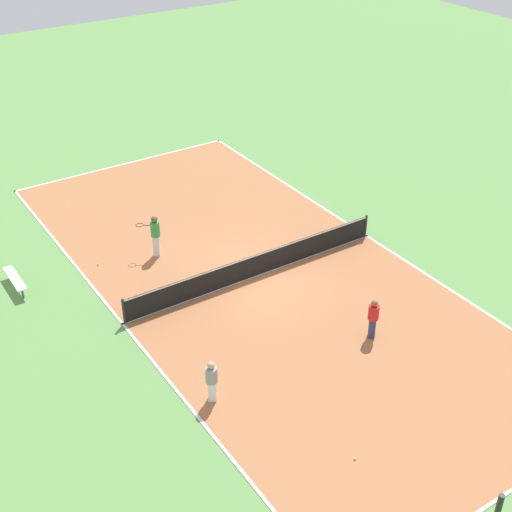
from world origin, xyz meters
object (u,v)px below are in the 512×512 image
object	(u,v)px
player_coach_red	(373,317)
tennis_ball_right_alley	(98,264)
tennis_ball_midcourt	(355,459)
tennis_net	(256,264)
player_far_green	(155,233)
player_baseline_gray	(212,379)
bench	(15,279)

from	to	relation	value
player_coach_red	tennis_ball_right_alley	size ratio (longest dim) A/B	21.77
tennis_ball_midcourt	tennis_net	bearing A→B (deg)	-106.62
player_coach_red	player_far_green	size ratio (longest dim) A/B	0.84
player_far_green	player_baseline_gray	bearing A→B (deg)	111.43
player_baseline_gray	player_far_green	bearing A→B (deg)	-74.32
tennis_net	player_coach_red	bearing A→B (deg)	103.13
tennis_net	player_baseline_gray	distance (m)	6.89
tennis_net	player_far_green	size ratio (longest dim) A/B	6.16
tennis_net	player_coach_red	world-z (taller)	player_coach_red
bench	tennis_ball_right_alley	bearing A→B (deg)	86.36
player_baseline_gray	tennis_ball_midcourt	bearing A→B (deg)	147.81
tennis_ball_right_alley	bench	bearing A→B (deg)	-3.64
bench	tennis_ball_right_alley	size ratio (longest dim) A/B	27.63
bench	player_coach_red	world-z (taller)	player_coach_red
player_far_green	bench	bearing A→B (deg)	28.37
bench	tennis_ball_right_alley	world-z (taller)	bench
bench	tennis_ball_midcourt	xyz separation A→B (m)	(-5.17, 13.27, -0.34)
player_baseline_gray	tennis_ball_midcourt	world-z (taller)	player_baseline_gray
tennis_net	tennis_ball_midcourt	xyz separation A→B (m)	(2.71, 9.07, -0.47)
player_coach_red	player_far_green	world-z (taller)	player_far_green
bench	player_coach_red	xyz separation A→B (m)	(-9.09, 9.41, 0.46)
player_baseline_gray	player_coach_red	distance (m)	6.01
tennis_net	player_coach_red	distance (m)	5.37
player_far_green	tennis_ball_right_alley	world-z (taller)	player_far_green
player_far_green	tennis_net	bearing A→B (deg)	163.14
tennis_net	bench	size ratio (longest dim) A/B	5.80
player_baseline_gray	tennis_ball_right_alley	xyz separation A→B (m)	(-0.03, -8.94, -0.79)
tennis_net	bench	xyz separation A→B (m)	(7.87, -4.19, -0.13)
player_coach_red	player_far_green	distance (m)	9.38
player_far_green	tennis_ball_right_alley	xyz separation A→B (m)	(2.26, -0.60, -0.99)
player_coach_red	tennis_ball_midcourt	bearing A→B (deg)	169.73
player_far_green	tennis_ball_midcourt	size ratio (longest dim) A/B	26.04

